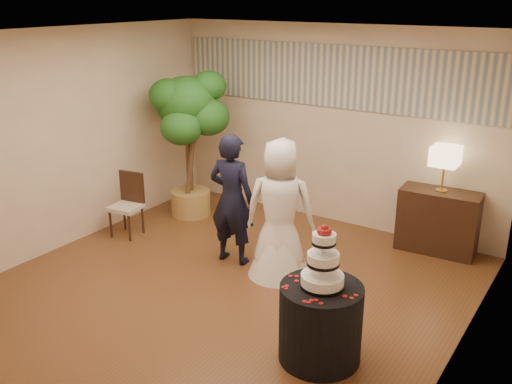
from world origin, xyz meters
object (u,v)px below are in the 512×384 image
Objects in this scene: bride at (280,209)px; wedding_cake at (323,256)px; table_lamp at (444,169)px; console at (438,221)px; side_chair at (126,205)px; groom at (232,199)px; ficus_tree at (188,144)px; cake_table at (320,323)px.

bride is 2.79× the size of wedding_cake.
wedding_cake is 1.03× the size of table_lamp.
bride is at bearing -132.64° from console.
wedding_cake is 3.73m from side_chair.
side_chair is (-3.72, -1.85, 0.03)m from console.
bride is at bearing 174.90° from groom.
groom is at bearing -3.59° from side_chair.
ficus_tree is (-1.44, 0.93, 0.28)m from groom.
bride is 1.69× the size of console.
cake_table is (1.17, -1.22, -0.46)m from bride.
table_lamp is (2.04, 1.68, 0.29)m from groom.
table_lamp is at bearing 86.18° from cake_table.
ficus_tree reaches higher than wedding_cake.
console is (1.36, 1.68, -0.42)m from bride.
console is at bearing 86.18° from cake_table.
bride is 2.18m from table_lamp.
bride is at bearing -129.04° from table_lamp.
groom is 2.75× the size of wedding_cake.
console is 1.13× the size of side_chair.
ficus_tree reaches higher than cake_table.
ficus_tree is (-3.29, 2.15, 0.73)m from cake_table.
ficus_tree reaches higher than groom.
ficus_tree reaches higher than bride.
groom reaches higher than wedding_cake.
cake_table is at bearing 0.00° from wedding_cake.
console reaches higher than cake_table.
wedding_cake is 0.27× the size of ficus_tree.
table_lamp is (0.00, 0.00, 0.70)m from console.
table_lamp is at bearing -3.61° from console.
table_lamp is (0.19, 2.90, 0.74)m from cake_table.
bride is 2.20m from console.
bride is 2.21× the size of cake_table.
groom is 1.74m from ficus_tree.
bride reaches higher than wedding_cake.
table_lamp reaches higher than wedding_cake.
console is 0.70m from table_lamp.
table_lamp reaches higher than console.
bride is 1.75m from cake_table.
wedding_cake is at bearing -33.12° from ficus_tree.
ficus_tree is at bearing 146.88° from wedding_cake.
console is 4.15m from side_chair.
groom is 2.22m from wedding_cake.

